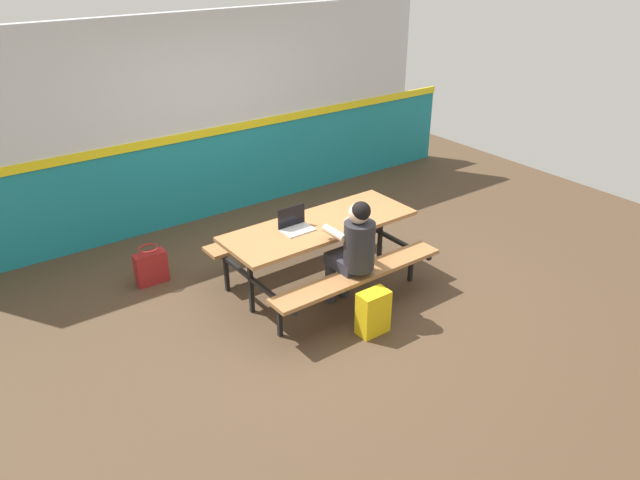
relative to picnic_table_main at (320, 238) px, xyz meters
The scene contains 7 objects.
ground_plane 0.59m from the picnic_table_main, behind, with size 10.00×10.00×0.02m, color #4C3826.
accent_backdrop 2.46m from the picnic_table_main, 91.38° to the left, with size 8.00×0.14×2.60m.
picnic_table_main is the anchor object (origin of this frame).
student_nearer 0.57m from the picnic_table_main, 90.22° to the right, with size 0.36×0.53×1.21m.
laptop_silver 0.35m from the picnic_table_main, behind, with size 0.32×0.22×0.22m.
backpack_dark 1.05m from the picnic_table_main, 95.72° to the right, with size 0.30×0.22×0.44m.
tote_bag_bright 1.86m from the picnic_table_main, 142.10° to the left, with size 0.34×0.21×0.43m.
Camera 1 is at (-3.24, -4.54, 3.41)m, focal length 34.00 mm.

